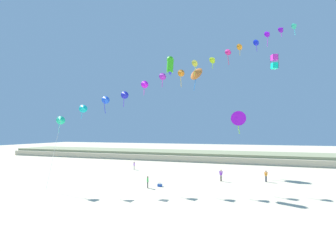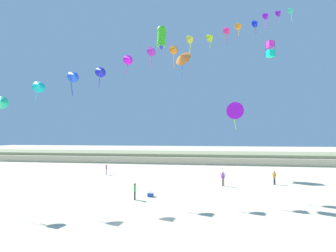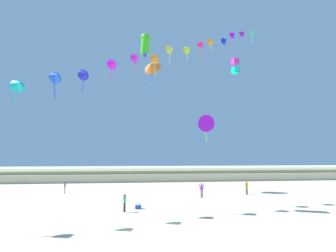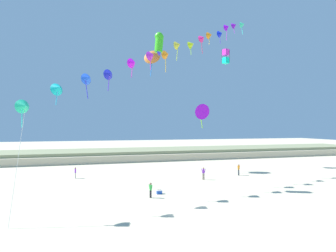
{
  "view_description": "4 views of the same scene",
  "coord_description": "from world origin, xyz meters",
  "px_view_note": "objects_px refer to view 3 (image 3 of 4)",
  "views": [
    {
      "loc": [
        9.37,
        -21.95,
        7.31
      ],
      "look_at": [
        -0.41,
        8.44,
        8.24
      ],
      "focal_mm": 24.0,
      "sensor_mm": 36.0,
      "label": 1
    },
    {
      "loc": [
        3.77,
        -15.24,
        6.01
      ],
      "look_at": [
        0.01,
        11.83,
        7.23
      ],
      "focal_mm": 24.0,
      "sensor_mm": 36.0,
      "label": 2
    },
    {
      "loc": [
        -1.48,
        -18.59,
        4.85
      ],
      "look_at": [
        2.36,
        11.5,
        8.41
      ],
      "focal_mm": 28.0,
      "sensor_mm": 36.0,
      "label": 3
    },
    {
      "loc": [
        -7.59,
        -20.93,
        7.33
      ],
      "look_at": [
        0.51,
        9.01,
        7.41
      ],
      "focal_mm": 28.0,
      "sensor_mm": 36.0,
      "label": 4
    }
  ],
  "objects_px": {
    "large_kite_high_solo": "(235,66)",
    "beach_cooler": "(138,206)",
    "large_kite_low_lead": "(205,123)",
    "large_kite_outer_drift": "(152,66)",
    "person_near_right": "(125,202)",
    "person_mid_center": "(247,187)",
    "person_far_left": "(202,189)",
    "person_near_left": "(65,187)",
    "large_kite_mid_trail": "(145,45)"
  },
  "relations": [
    {
      "from": "large_kite_high_solo",
      "to": "beach_cooler",
      "type": "xyz_separation_m",
      "value": [
        -16.59,
        -16.45,
        -20.22
      ]
    },
    {
      "from": "large_kite_low_lead",
      "to": "large_kite_outer_drift",
      "type": "distance_m",
      "value": 12.4
    },
    {
      "from": "large_kite_low_lead",
      "to": "large_kite_high_solo",
      "type": "height_order",
      "value": "large_kite_high_solo"
    },
    {
      "from": "large_kite_low_lead",
      "to": "person_near_right",
      "type": "bearing_deg",
      "value": -129.0
    },
    {
      "from": "person_mid_center",
      "to": "person_near_right",
      "type": "bearing_deg",
      "value": -150.12
    },
    {
      "from": "person_far_left",
      "to": "large_kite_outer_drift",
      "type": "relative_size",
      "value": 0.35
    },
    {
      "from": "person_mid_center",
      "to": "large_kite_outer_drift",
      "type": "relative_size",
      "value": 0.33
    },
    {
      "from": "beach_cooler",
      "to": "large_kite_outer_drift",
      "type": "bearing_deg",
      "value": 81.8
    },
    {
      "from": "person_mid_center",
      "to": "large_kite_low_lead",
      "type": "relative_size",
      "value": 0.4
    },
    {
      "from": "person_far_left",
      "to": "person_near_right",
      "type": "bearing_deg",
      "value": -141.14
    },
    {
      "from": "person_mid_center",
      "to": "person_far_left",
      "type": "xyz_separation_m",
      "value": [
        -6.38,
        -1.61,
        0.05
      ]
    },
    {
      "from": "person_near_left",
      "to": "large_kite_high_solo",
      "type": "distance_m",
      "value": 33.0
    },
    {
      "from": "large_kite_high_solo",
      "to": "large_kite_outer_drift",
      "type": "height_order",
      "value": "large_kite_high_solo"
    },
    {
      "from": "person_near_left",
      "to": "person_mid_center",
      "type": "bearing_deg",
      "value": -9.57
    },
    {
      "from": "large_kite_low_lead",
      "to": "large_kite_high_solo",
      "type": "bearing_deg",
      "value": 29.95
    },
    {
      "from": "large_kite_low_lead",
      "to": "large_kite_mid_trail",
      "type": "bearing_deg",
      "value": -133.7
    },
    {
      "from": "person_far_left",
      "to": "large_kite_mid_trail",
      "type": "xyz_separation_m",
      "value": [
        -7.03,
        -3.07,
        16.34
      ]
    },
    {
      "from": "person_mid_center",
      "to": "beach_cooler",
      "type": "height_order",
      "value": "person_mid_center"
    },
    {
      "from": "person_near_right",
      "to": "person_mid_center",
      "type": "height_order",
      "value": "person_mid_center"
    },
    {
      "from": "person_far_left",
      "to": "beach_cooler",
      "type": "bearing_deg",
      "value": -142.64
    },
    {
      "from": "person_far_left",
      "to": "large_kite_outer_drift",
      "type": "bearing_deg",
      "value": 122.44
    },
    {
      "from": "large_kite_mid_trail",
      "to": "beach_cooler",
      "type": "height_order",
      "value": "large_kite_mid_trail"
    },
    {
      "from": "large_kite_mid_trail",
      "to": "large_kite_outer_drift",
      "type": "xyz_separation_m",
      "value": [
        1.48,
        11.8,
        1.78
      ]
    },
    {
      "from": "large_kite_outer_drift",
      "to": "large_kite_low_lead",
      "type": "bearing_deg",
      "value": -12.7
    },
    {
      "from": "large_kite_high_solo",
      "to": "large_kite_mid_trail",
      "type": "bearing_deg",
      "value": -139.4
    },
    {
      "from": "person_far_left",
      "to": "large_kite_low_lead",
      "type": "distance_m",
      "value": 11.52
    },
    {
      "from": "person_near_left",
      "to": "person_far_left",
      "type": "distance_m",
      "value": 18.05
    },
    {
      "from": "person_mid_center",
      "to": "beach_cooler",
      "type": "distance_m",
      "value": 15.89
    },
    {
      "from": "person_near_right",
      "to": "large_kite_high_solo",
      "type": "xyz_separation_m",
      "value": [
        17.81,
        17.76,
        19.54
      ]
    },
    {
      "from": "large_kite_outer_drift",
      "to": "beach_cooler",
      "type": "distance_m",
      "value": 23.96
    },
    {
      "from": "person_near_left",
      "to": "beach_cooler",
      "type": "height_order",
      "value": "person_near_left"
    },
    {
      "from": "large_kite_mid_trail",
      "to": "person_near_left",
      "type": "bearing_deg",
      "value": 139.52
    },
    {
      "from": "person_mid_center",
      "to": "large_kite_low_lead",
      "type": "xyz_separation_m",
      "value": [
        -3.87,
        5.29,
        8.91
      ]
    },
    {
      "from": "large_kite_low_lead",
      "to": "beach_cooler",
      "type": "bearing_deg",
      "value": -128.55
    },
    {
      "from": "person_mid_center",
      "to": "person_far_left",
      "type": "distance_m",
      "value": 6.58
    },
    {
      "from": "person_far_left",
      "to": "large_kite_outer_drift",
      "type": "xyz_separation_m",
      "value": [
        -5.54,
        8.72,
        18.12
      ]
    },
    {
      "from": "large_kite_outer_drift",
      "to": "large_kite_mid_trail",
      "type": "bearing_deg",
      "value": -97.16
    },
    {
      "from": "person_near_right",
      "to": "large_kite_outer_drift",
      "type": "bearing_deg",
      "value": 78.17
    },
    {
      "from": "person_near_left",
      "to": "person_far_left",
      "type": "xyz_separation_m",
      "value": [
        17.17,
        -5.58,
        0.11
      ]
    },
    {
      "from": "person_mid_center",
      "to": "beach_cooler",
      "type": "relative_size",
      "value": 2.9
    },
    {
      "from": "large_kite_high_solo",
      "to": "beach_cooler",
      "type": "bearing_deg",
      "value": -135.24
    },
    {
      "from": "beach_cooler",
      "to": "person_mid_center",
      "type": "bearing_deg",
      "value": 27.98
    },
    {
      "from": "person_mid_center",
      "to": "large_kite_outer_drift",
      "type": "height_order",
      "value": "large_kite_outer_drift"
    },
    {
      "from": "person_near_left",
      "to": "large_kite_outer_drift",
      "type": "bearing_deg",
      "value": 15.12
    },
    {
      "from": "large_kite_mid_trail",
      "to": "large_kite_high_solo",
      "type": "bearing_deg",
      "value": 40.6
    },
    {
      "from": "person_near_right",
      "to": "person_mid_center",
      "type": "xyz_separation_m",
      "value": [
        15.25,
        8.76,
        0.07
      ]
    },
    {
      "from": "large_kite_low_lead",
      "to": "person_far_left",
      "type": "bearing_deg",
      "value": -109.98
    },
    {
      "from": "person_near_left",
      "to": "large_kite_mid_trail",
      "type": "xyz_separation_m",
      "value": [
        10.14,
        -8.66,
        16.45
      ]
    },
    {
      "from": "person_mid_center",
      "to": "large_kite_mid_trail",
      "type": "distance_m",
      "value": 21.68
    },
    {
      "from": "large_kite_mid_trail",
      "to": "large_kite_outer_drift",
      "type": "relative_size",
      "value": 0.57
    }
  ]
}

